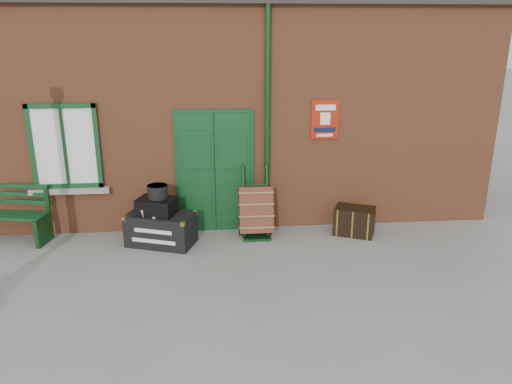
{
  "coord_description": "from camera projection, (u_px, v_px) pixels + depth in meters",
  "views": [
    {
      "loc": [
        -0.32,
        -7.31,
        3.59
      ],
      "look_at": [
        0.38,
        0.6,
        1.0
      ],
      "focal_mm": 35.0,
      "sensor_mm": 36.0,
      "label": 1
    }
  ],
  "objects": [
    {
      "name": "station_building",
      "position": [
        227.0,
        100.0,
        10.7
      ],
      "size": [
        10.3,
        4.3,
        4.36
      ],
      "color": "#975130",
      "rests_on": "ground"
    },
    {
      "name": "porter_trolley",
      "position": [
        256.0,
        210.0,
        9.02
      ],
      "size": [
        0.61,
        0.66,
        1.25
      ],
      "rotation": [
        0.0,
        0.0,
        -0.0
      ],
      "color": "#0E3814",
      "rests_on": "ground"
    },
    {
      "name": "hatbox",
      "position": [
        158.0,
        192.0,
        8.51
      ],
      "size": [
        0.43,
        0.43,
        0.23
      ],
      "primitive_type": "cylinder",
      "rotation": [
        0.0,
        0.0,
        -0.34
      ],
      "color": "black",
      "rests_on": "strongbox"
    },
    {
      "name": "houdini_trunk",
      "position": [
        161.0,
        229.0,
        8.69
      ],
      "size": [
        1.27,
        0.96,
        0.57
      ],
      "primitive_type": "cube",
      "rotation": [
        0.0,
        0.0,
        -0.34
      ],
      "color": "black",
      "rests_on": "ground"
    },
    {
      "name": "dark_trunk",
      "position": [
        354.0,
        221.0,
        9.13
      ],
      "size": [
        0.83,
        0.71,
        0.51
      ],
      "primitive_type": "cube",
      "rotation": [
        0.0,
        0.0,
        -0.42
      ],
      "color": "black",
      "rests_on": "ground"
    },
    {
      "name": "ground",
      "position": [
        236.0,
        263.0,
        8.07
      ],
      "size": [
        80.0,
        80.0,
        0.0
      ],
      "primitive_type": "plane",
      "color": "gray",
      "rests_on": "ground"
    },
    {
      "name": "strongbox",
      "position": [
        157.0,
        206.0,
        8.55
      ],
      "size": [
        0.74,
        0.63,
        0.28
      ],
      "primitive_type": "cube",
      "rotation": [
        0.0,
        0.0,
        -0.34
      ],
      "color": "black",
      "rests_on": "houdini_trunk"
    },
    {
      "name": "bench",
      "position": [
        1.0,
        212.0,
        8.81
      ],
      "size": [
        1.75,
        0.85,
        1.04
      ],
      "rotation": [
        0.0,
        0.0,
        -0.2
      ],
      "color": "#103E1B",
      "rests_on": "ground"
    },
    {
      "name": "suitcase_back",
      "position": [
        153.0,
        222.0,
        8.75
      ],
      "size": [
        0.46,
        0.56,
        0.75
      ],
      "primitive_type": "cube",
      "rotation": [
        0.0,
        -0.28,
        0.14
      ],
      "color": "tan",
      "rests_on": "ground"
    },
    {
      "name": "suitcase_front",
      "position": [
        163.0,
        227.0,
        8.69
      ],
      "size": [
        0.41,
        0.51,
        0.64
      ],
      "primitive_type": "cube",
      "rotation": [
        0.0,
        -0.29,
        0.14
      ],
      "color": "tan",
      "rests_on": "ground"
    }
  ]
}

